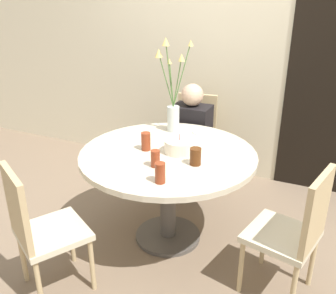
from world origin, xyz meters
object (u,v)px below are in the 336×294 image
(chair_near_front, at_px, (295,229))
(birthday_cake, at_px, (180,146))
(drink_glass_0, at_px, (146,141))
(drink_glass_1, at_px, (195,156))
(chair_left_flank, at_px, (38,226))
(flower_vase, at_px, (173,101))
(side_plate, at_px, (204,132))
(chair_far_back, at_px, (195,136))
(person_guest, at_px, (191,143))
(drink_glass_2, at_px, (155,159))
(drink_glass_3, at_px, (160,173))

(chair_near_front, height_order, birthday_cake, chair_near_front)
(drink_glass_0, height_order, drink_glass_1, drink_glass_0)
(drink_glass_0, bearing_deg, birthday_cake, 14.36)
(chair_left_flank, height_order, flower_vase, flower_vase)
(birthday_cake, bearing_deg, chair_near_front, -16.72)
(drink_glass_1, bearing_deg, flower_vase, 127.20)
(birthday_cake, distance_m, side_plate, 0.45)
(chair_far_back, bearing_deg, chair_near_front, -56.14)
(side_plate, xyz_separation_m, drink_glass_0, (-0.27, -0.51, 0.06))
(chair_far_back, height_order, person_guest, person_guest)
(chair_far_back, xyz_separation_m, person_guest, (0.02, -0.16, -0.01))
(drink_glass_2, relative_size, person_guest, 0.11)
(chair_near_front, height_order, side_plate, chair_near_front)
(birthday_cake, bearing_deg, drink_glass_2, -101.38)
(birthday_cake, bearing_deg, chair_left_flank, -122.91)
(chair_near_front, distance_m, drink_glass_3, 0.88)
(side_plate, bearing_deg, drink_glass_2, -96.55)
(drink_glass_0, bearing_deg, chair_far_back, 89.08)
(birthday_cake, xyz_separation_m, drink_glass_1, (0.17, -0.14, 0.01))
(birthday_cake, relative_size, drink_glass_0, 1.64)
(drink_glass_1, bearing_deg, chair_left_flank, -135.40)
(drink_glass_2, bearing_deg, flower_vase, 104.17)
(chair_near_front, bearing_deg, flower_vase, -106.87)
(chair_near_front, xyz_separation_m, birthday_cake, (-0.87, 0.26, 0.29))
(flower_vase, relative_size, side_plate, 4.01)
(chair_near_front, distance_m, drink_glass_2, 0.97)
(side_plate, bearing_deg, drink_glass_3, -87.51)
(chair_left_flank, xyz_separation_m, side_plate, (0.59, 1.33, 0.25))
(drink_glass_0, xyz_separation_m, drink_glass_1, (0.41, -0.08, -0.01))
(side_plate, bearing_deg, drink_glass_1, -76.16)
(birthday_cake, xyz_separation_m, drink_glass_3, (0.07, -0.47, 0.02))
(person_guest, bearing_deg, drink_glass_1, -67.71)
(chair_far_back, relative_size, drink_glass_3, 6.89)
(chair_near_front, xyz_separation_m, person_guest, (-1.07, 1.03, -0.01))
(side_plate, bearing_deg, person_guest, 125.65)
(chair_far_back, relative_size, chair_near_front, 1.00)
(drink_glass_3, distance_m, person_guest, 1.31)
(flower_vase, height_order, side_plate, flower_vase)
(drink_glass_3, bearing_deg, chair_near_front, 14.59)
(flower_vase, height_order, drink_glass_3, flower_vase)
(birthday_cake, height_order, drink_glass_3, birthday_cake)
(chair_left_flank, xyz_separation_m, drink_glass_0, (0.32, 0.81, 0.31))
(chair_near_front, bearing_deg, birthday_cake, -93.17)
(chair_near_front, relative_size, birthday_cake, 4.07)
(drink_glass_1, distance_m, drink_glass_3, 0.34)
(chair_left_flank, relative_size, drink_glass_2, 7.80)
(drink_glass_0, bearing_deg, side_plate, 62.45)
(chair_left_flank, distance_m, drink_glass_0, 0.93)
(side_plate, height_order, drink_glass_0, drink_glass_0)
(birthday_cake, bearing_deg, side_plate, 86.51)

